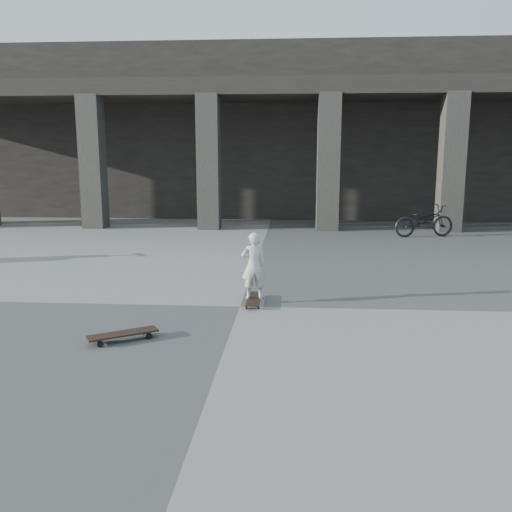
# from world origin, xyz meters

# --- Properties ---
(ground) EXTENTS (90.00, 90.00, 0.00)m
(ground) POSITION_xyz_m (0.00, 0.00, 0.00)
(ground) COLOR #484846
(ground) RESTS_ON ground
(colonnade) EXTENTS (28.00, 8.82, 6.00)m
(colonnade) POSITION_xyz_m (-0.00, 13.77, 3.03)
(colonnade) COLOR black
(colonnade) RESTS_ON ground
(longboard) EXTENTS (0.21, 0.84, 0.08)m
(longboard) POSITION_xyz_m (0.20, 0.19, 0.07)
(longboard) COLOR black
(longboard) RESTS_ON ground
(skateboard_spare) EXTENTS (0.84, 0.65, 0.10)m
(skateboard_spare) POSITION_xyz_m (-1.29, -1.61, 0.08)
(skateboard_spare) COLOR black
(skateboard_spare) RESTS_ON ground
(child) EXTENTS (0.41, 0.31, 1.02)m
(child) POSITION_xyz_m (0.20, 0.19, 0.60)
(child) COLOR beige
(child) RESTS_ON longboard
(bicycle) EXTENTS (1.79, 0.99, 0.89)m
(bicycle) POSITION_xyz_m (4.38, 7.30, 0.45)
(bicycle) COLOR black
(bicycle) RESTS_ON ground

